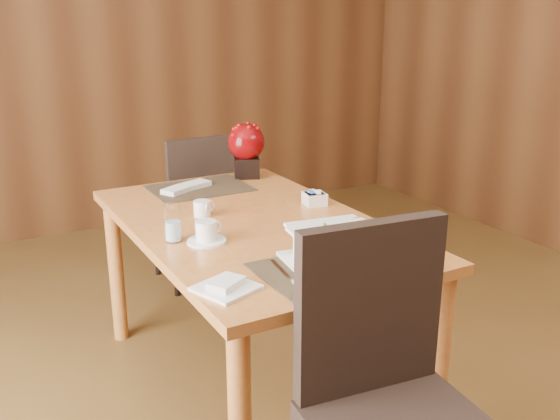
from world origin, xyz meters
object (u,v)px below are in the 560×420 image
sugar_caddy (315,199)px  near_chair (390,388)px  soup_setting (337,249)px  dining_table (252,244)px  berry_decor (246,147)px  coffee_cup (206,233)px  creamer_jug (202,208)px  water_glass (173,223)px  bread_plate (226,288)px  far_chair (196,202)px

sugar_caddy → near_chair: 1.13m
sugar_caddy → near_chair: size_ratio=0.09×
soup_setting → dining_table: bearing=102.1°
berry_decor → near_chair: (-0.36, -1.61, -0.33)m
coffee_cup → creamer_jug: coffee_cup is taller
creamer_jug → near_chair: near_chair is taller
berry_decor → near_chair: berry_decor is taller
soup_setting → coffee_cup: soup_setting is taller
coffee_cup → water_glass: (-0.10, 0.07, 0.04)m
near_chair → berry_decor: bearing=83.7°
bread_plate → soup_setting: bearing=-2.1°
sugar_caddy → far_chair: far_chair is taller
berry_decor → far_chair: berry_decor is taller
dining_table → sugar_caddy: (0.34, 0.07, 0.12)m
near_chair → far_chair: near_chair is taller
soup_setting → near_chair: size_ratio=0.34×
water_glass → near_chair: bearing=-72.7°
coffee_cup → berry_decor: size_ratio=0.53×
creamer_jug → far_chair: (0.34, 0.94, -0.28)m
creamer_jug → far_chair: bearing=58.4°
water_glass → soup_setting: bearing=-51.6°
soup_setting → coffee_cup: bearing=132.5°
sugar_caddy → near_chair: bearing=-111.2°
water_glass → berry_decor: (0.64, 0.70, 0.08)m
dining_table → creamer_jug: creamer_jug is taller
coffee_cup → sugar_caddy: size_ratio=1.62×
far_chair → sugar_caddy: bearing=98.2°
bread_plate → berry_decor: bearing=61.2°
near_chair → far_chair: bearing=89.1°
dining_table → near_chair: 0.97m
soup_setting → sugar_caddy: size_ratio=3.93×
water_glass → creamer_jug: 0.30m
soup_setting → coffee_cup: 0.51m
coffee_cup → berry_decor: berry_decor is taller
creamer_jug → berry_decor: size_ratio=0.33×
dining_table → near_chair: bearing=-93.8°
far_chair → creamer_jug: bearing=70.4°
coffee_cup → creamer_jug: size_ratio=1.60×
dining_table → coffee_cup: coffee_cup is taller
coffee_cup → creamer_jug: bearing=70.6°
sugar_caddy → bread_plate: bearing=-138.9°
coffee_cup → soup_setting: bearing=-55.7°
water_glass → creamer_jug: water_glass is taller
soup_setting → bread_plate: bearing=-173.9°
water_glass → creamer_jug: bearing=47.6°
soup_setting → creamer_jug: (-0.18, 0.71, -0.03)m
dining_table → far_chair: (0.19, 1.10, -0.15)m
berry_decor → bread_plate: (-0.64, -1.17, -0.15)m
berry_decor → bread_plate: bearing=-118.8°
far_chair → coffee_cup: bearing=70.5°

